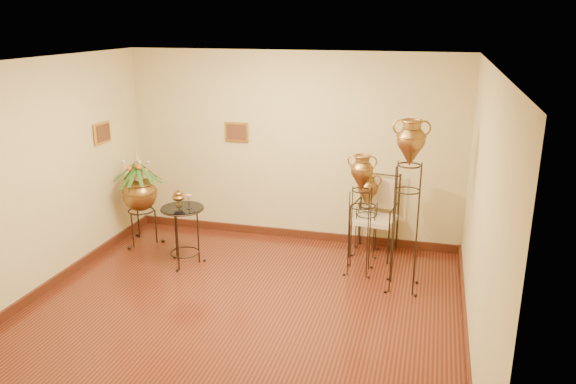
% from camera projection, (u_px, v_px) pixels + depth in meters
% --- Properties ---
extents(ground, '(5.00, 5.00, 0.00)m').
position_uv_depth(ground, '(237.00, 316.00, 6.36)').
color(ground, '#5B2515').
rests_on(ground, ground).
extents(room_shell, '(5.02, 5.02, 2.81)m').
position_uv_depth(room_shell, '(233.00, 168.00, 5.85)').
color(room_shell, '#D4C788').
rests_on(room_shell, ground).
extents(amphora_tall, '(0.52, 0.52, 2.15)m').
position_uv_depth(amphora_tall, '(407.00, 205.00, 6.68)').
color(amphora_tall, black).
rests_on(amphora_tall, ground).
extents(amphora_mid, '(0.47, 0.47, 1.62)m').
position_uv_depth(amphora_mid, '(360.00, 214.00, 7.21)').
color(amphora_mid, black).
rests_on(amphora_mid, ground).
extents(amphora_short, '(0.44, 0.44, 1.20)m').
position_uv_depth(amphora_short, '(367.00, 214.00, 7.88)').
color(amphora_short, black).
rests_on(amphora_short, ground).
extents(planter_urn, '(0.85, 0.85, 1.47)m').
position_uv_depth(planter_urn, '(139.00, 190.00, 8.18)').
color(planter_urn, black).
rests_on(planter_urn, ground).
extents(armchair, '(0.72, 0.68, 1.14)m').
position_uv_depth(armchair, '(374.00, 216.00, 7.86)').
color(armchair, black).
rests_on(armchair, ground).
extents(side_table, '(0.68, 0.68, 1.03)m').
position_uv_depth(side_table, '(184.00, 235.00, 7.58)').
color(side_table, black).
rests_on(side_table, ground).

